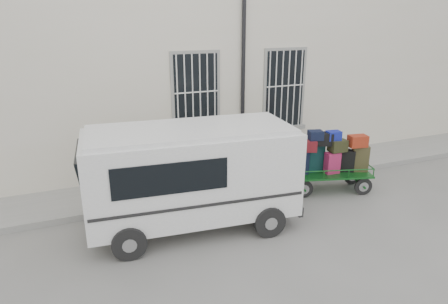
% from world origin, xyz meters
% --- Properties ---
extents(ground, '(80.00, 80.00, 0.00)m').
position_xyz_m(ground, '(0.00, 0.00, 0.00)').
color(ground, slate).
rests_on(ground, ground).
extents(building, '(24.00, 5.15, 6.00)m').
position_xyz_m(building, '(0.00, 5.50, 3.00)').
color(building, beige).
rests_on(building, ground).
extents(sidewalk, '(24.00, 1.70, 0.15)m').
position_xyz_m(sidewalk, '(0.00, 2.20, 0.07)').
color(sidewalk, gray).
rests_on(sidewalk, ground).
extents(luggage_cart, '(2.36, 1.41, 1.61)m').
position_xyz_m(luggage_cart, '(2.34, 0.66, 0.87)').
color(luggage_cart, black).
rests_on(luggage_cart, ground).
extents(van, '(4.46, 2.28, 2.17)m').
position_xyz_m(van, '(-1.44, 0.25, 1.24)').
color(van, silver).
rests_on(van, ground).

